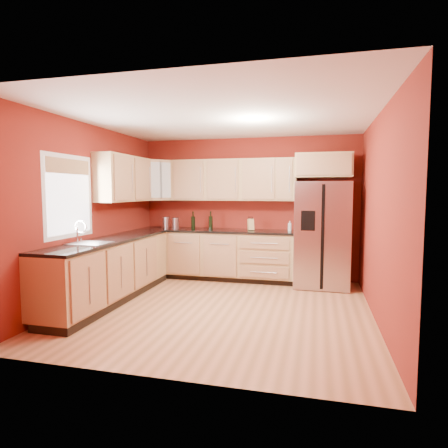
% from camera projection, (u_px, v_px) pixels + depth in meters
% --- Properties ---
extents(floor, '(4.00, 4.00, 0.00)m').
position_uv_depth(floor, '(221.00, 309.00, 5.17)').
color(floor, '#A66C40').
rests_on(floor, ground).
extents(ceiling, '(4.00, 4.00, 0.00)m').
position_uv_depth(ceiling, '(221.00, 117.00, 4.94)').
color(ceiling, silver).
rests_on(ceiling, wall_back).
extents(wall_back, '(4.00, 0.04, 2.60)m').
position_uv_depth(wall_back, '(248.00, 208.00, 6.99)').
color(wall_back, maroon).
rests_on(wall_back, floor).
extents(wall_front, '(4.00, 0.04, 2.60)m').
position_uv_depth(wall_front, '(161.00, 229.00, 3.12)').
color(wall_front, maroon).
rests_on(wall_front, floor).
extents(wall_left, '(0.04, 4.00, 2.60)m').
position_uv_depth(wall_left, '(90.00, 213.00, 5.54)').
color(wall_left, maroon).
rests_on(wall_left, floor).
extents(wall_right, '(0.04, 4.00, 2.60)m').
position_uv_depth(wall_right, '(379.00, 217.00, 4.57)').
color(wall_right, maroon).
rests_on(wall_right, floor).
extents(base_cabinets_back, '(2.90, 0.60, 0.88)m').
position_uv_depth(base_cabinets_back, '(215.00, 255.00, 6.91)').
color(base_cabinets_back, '#AC7C54').
rests_on(base_cabinets_back, floor).
extents(base_cabinets_left, '(0.60, 2.80, 0.88)m').
position_uv_depth(base_cabinets_left, '(110.00, 271.00, 5.54)').
color(base_cabinets_left, '#AC7C54').
rests_on(base_cabinets_left, floor).
extents(countertop_back, '(2.90, 0.62, 0.04)m').
position_uv_depth(countertop_back, '(215.00, 231.00, 6.86)').
color(countertop_back, black).
rests_on(countertop_back, base_cabinets_back).
extents(countertop_left, '(0.62, 2.80, 0.04)m').
position_uv_depth(countertop_left, '(110.00, 240.00, 5.50)').
color(countertop_left, black).
rests_on(countertop_left, base_cabinets_left).
extents(upper_cabinets_back, '(2.30, 0.33, 0.75)m').
position_uv_depth(upper_cabinets_back, '(233.00, 180.00, 6.84)').
color(upper_cabinets_back, '#AC7C54').
rests_on(upper_cabinets_back, wall_back).
extents(upper_cabinets_left, '(0.33, 1.35, 0.75)m').
position_uv_depth(upper_cabinets_left, '(124.00, 179.00, 6.15)').
color(upper_cabinets_left, '#AC7C54').
rests_on(upper_cabinets_left, wall_left).
extents(corner_upper_cabinet, '(0.67, 0.67, 0.75)m').
position_uv_depth(corner_upper_cabinet, '(157.00, 180.00, 7.03)').
color(corner_upper_cabinet, '#AC7C54').
rests_on(corner_upper_cabinet, wall_back).
extents(over_fridge_cabinet, '(0.92, 0.60, 0.40)m').
position_uv_depth(over_fridge_cabinet, '(323.00, 166.00, 6.31)').
color(over_fridge_cabinet, '#AC7C54').
rests_on(over_fridge_cabinet, wall_back).
extents(refrigerator, '(0.90, 0.75, 1.78)m').
position_uv_depth(refrigerator, '(322.00, 234.00, 6.34)').
color(refrigerator, silver).
rests_on(refrigerator, floor).
extents(window, '(0.03, 0.90, 1.00)m').
position_uv_depth(window, '(69.00, 196.00, 5.03)').
color(window, white).
rests_on(window, wall_left).
extents(sink_faucet, '(0.50, 0.42, 0.30)m').
position_uv_depth(sink_faucet, '(89.00, 232.00, 5.00)').
color(sink_faucet, silver).
rests_on(sink_faucet, countertop_left).
extents(canister_left, '(0.17, 0.17, 0.21)m').
position_uv_depth(canister_left, '(166.00, 223.00, 7.11)').
color(canister_left, silver).
rests_on(canister_left, countertop_back).
extents(canister_right, '(0.14, 0.14, 0.21)m').
position_uv_depth(canister_right, '(176.00, 223.00, 6.98)').
color(canister_right, silver).
rests_on(canister_right, countertop_back).
extents(wine_bottle_a, '(0.08, 0.08, 0.33)m').
position_uv_depth(wine_bottle_a, '(211.00, 220.00, 6.89)').
color(wine_bottle_a, black).
rests_on(wine_bottle_a, countertop_back).
extents(wine_bottle_b, '(0.10, 0.10, 0.33)m').
position_uv_depth(wine_bottle_b, '(193.00, 220.00, 6.87)').
color(wine_bottle_b, black).
rests_on(wine_bottle_b, countertop_back).
extents(knife_block, '(0.13, 0.13, 0.20)m').
position_uv_depth(knife_block, '(251.00, 225.00, 6.70)').
color(knife_block, tan).
rests_on(knife_block, countertop_back).
extents(soap_dispenser, '(0.08, 0.08, 0.18)m').
position_uv_depth(soap_dispenser, '(290.00, 226.00, 6.57)').
color(soap_dispenser, silver).
rests_on(soap_dispenser, countertop_back).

